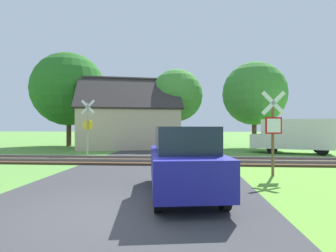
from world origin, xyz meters
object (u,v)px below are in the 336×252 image
at_px(crossing_sign_far, 88,124).
at_px(tree_center, 177,96).
at_px(stop_sign_near, 273,128).
at_px(house, 129,126).
at_px(tree_right, 254,94).
at_px(mail_truck, 292,135).
at_px(parked_car, 183,161).
at_px(tree_left, 69,89).

bearing_deg(crossing_sign_far, tree_center, 60.88).
height_order(stop_sign_near, house, house).
bearing_deg(stop_sign_near, tree_right, -107.66).
bearing_deg(stop_sign_near, house, -63.10).
height_order(tree_center, mail_truck, tree_center).
bearing_deg(parked_car, mail_truck, 48.93).
relative_size(stop_sign_near, parked_car, 0.73).
bearing_deg(parked_car, stop_sign_near, 33.22).
xyz_separation_m(house, tree_left, (-5.79, 1.26, 3.31)).
height_order(crossing_sign_far, tree_right, tree_right).
height_order(mail_truck, parked_car, mail_truck).
bearing_deg(tree_center, house, -163.10).
distance_m(mail_truck, parked_car, 12.98).
xyz_separation_m(stop_sign_near, tree_right, (2.49, 12.42, 2.76)).
relative_size(stop_sign_near, mail_truck, 0.58).
xyz_separation_m(tree_right, mail_truck, (1.36, -4.33, -3.24)).
relative_size(crossing_sign_far, mail_truck, 0.65).
xyz_separation_m(crossing_sign_far, house, (1.13, 6.28, -0.11)).
bearing_deg(crossing_sign_far, tree_left, 127.03).
distance_m(tree_left, parked_car, 19.84).
height_order(stop_sign_near, parked_car, stop_sign_near).
bearing_deg(mail_truck, house, 89.03).
relative_size(tree_left, parked_car, 2.01).
height_order(crossing_sign_far, mail_truck, crossing_sign_far).
height_order(crossing_sign_far, parked_car, crossing_sign_far).
height_order(tree_right, parked_car, tree_right).
distance_m(house, mail_truck, 12.53).
bearing_deg(mail_truck, crossing_sign_far, 117.69).
distance_m(tree_left, tree_right, 16.30).
xyz_separation_m(tree_center, mail_truck, (7.82, -5.30, -3.26)).
height_order(tree_left, parked_car, tree_left).
distance_m(crossing_sign_far, tree_center, 9.44).
bearing_deg(mail_truck, tree_left, 91.21).
distance_m(crossing_sign_far, tree_left, 9.42).
bearing_deg(tree_center, stop_sign_near, -73.49).
bearing_deg(tree_center, mail_truck, -34.13).
distance_m(stop_sign_near, crossing_sign_far, 10.85).
bearing_deg(stop_sign_near, mail_truck, -121.80).
distance_m(crossing_sign_far, mail_truck, 13.17).
bearing_deg(parked_car, tree_left, 114.85).
xyz_separation_m(tree_right, parked_car, (-5.68, -15.24, -3.59)).
relative_size(stop_sign_near, crossing_sign_far, 0.90).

